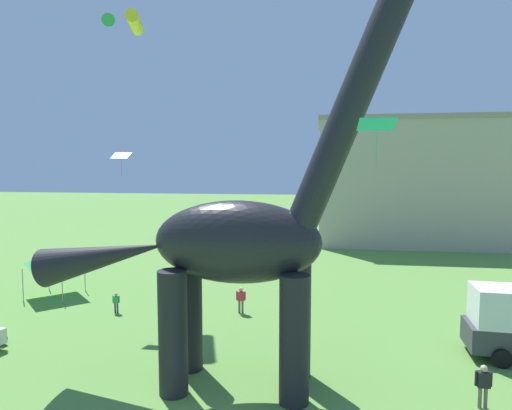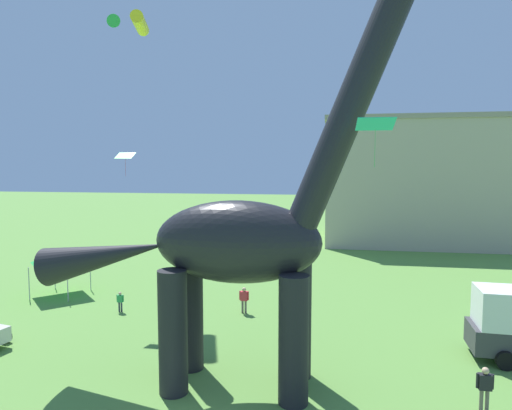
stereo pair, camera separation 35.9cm
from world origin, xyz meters
The scene contains 9 objects.
dinosaur_sculpture centered at (0.64, 5.17, 5.68)m, with size 15.02×3.18×15.69m.
person_near_flyer centered at (-7.87, 12.51, 0.73)m, with size 0.45×0.20×1.20m.
person_watching_child centered at (-0.66, 13.50, 0.93)m, with size 0.57×0.25×1.53m.
person_photographer centered at (9.63, 4.71, 0.96)m, with size 0.59×0.26×1.58m.
festival_canopy_tent centered at (-13.39, 15.15, 2.54)m, with size 3.15×3.15×3.00m.
kite_far_left centered at (-7.35, 12.57, 9.14)m, with size 1.03×0.71×1.36m.
kite_drifting centered at (-8.62, 17.04, 17.88)m, with size 2.87×3.05×0.86m.
kite_mid_right centered at (5.52, 2.64, 9.82)m, with size 1.15×0.84×1.46m.
background_building_block centered at (13.41, 41.07, 6.85)m, with size 19.75×13.15×13.68m.
Camera 1 is at (3.85, -11.37, 8.58)m, focal length 31.24 mm.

